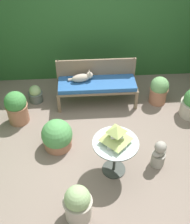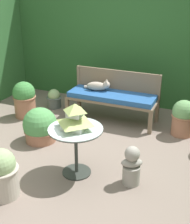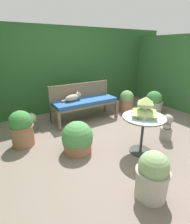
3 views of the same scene
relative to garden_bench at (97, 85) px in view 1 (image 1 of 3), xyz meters
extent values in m
plane|color=#75665B|center=(0.05, -1.17, -0.43)|extent=(30.00, 30.00, 0.00)
cube|color=#285628|center=(0.05, 1.41, 0.66)|extent=(6.40, 0.98, 2.18)
cube|color=brown|center=(-0.76, -0.25, -0.24)|extent=(0.06, 0.06, 0.39)
cube|color=brown|center=(0.76, -0.25, -0.24)|extent=(0.06, 0.06, 0.39)
cube|color=brown|center=(-0.76, 0.25, -0.24)|extent=(0.06, 0.06, 0.39)
cube|color=brown|center=(0.76, 0.25, -0.24)|extent=(0.06, 0.06, 0.39)
cube|color=brown|center=(0.00, 0.00, -0.03)|extent=(1.57, 0.55, 0.04)
cube|color=#23518E|center=(0.00, 0.00, 0.04)|extent=(1.51, 0.51, 0.09)
cube|color=brown|center=(-0.76, 0.26, 0.00)|extent=(0.06, 0.06, 0.86)
cube|color=brown|center=(0.76, 0.26, 0.00)|extent=(0.06, 0.06, 0.86)
cube|color=brown|center=(0.00, 0.26, 0.24)|extent=(1.51, 0.04, 0.37)
ellipsoid|color=#A89989|center=(-0.31, 0.05, 0.16)|extent=(0.38, 0.22, 0.16)
sphere|color=#A89989|center=(-0.14, 0.08, 0.19)|extent=(0.13, 0.13, 0.13)
cone|color=#A89989|center=(-0.15, 0.11, 0.27)|extent=(0.05, 0.05, 0.06)
cone|color=#A89989|center=(-0.13, 0.04, 0.27)|extent=(0.05, 0.05, 0.06)
cylinder|color=#A89989|center=(-0.46, 0.08, 0.11)|extent=(0.21, 0.09, 0.05)
cylinder|color=#2D332D|center=(0.15, -1.72, -0.42)|extent=(0.38, 0.38, 0.02)
cylinder|color=#2D332D|center=(0.15, -1.72, -0.12)|extent=(0.04, 0.04, 0.64)
cylinder|color=silver|center=(0.15, -1.72, 0.21)|extent=(0.69, 0.69, 0.01)
torus|color=#2D332D|center=(0.15, -1.72, 0.20)|extent=(0.69, 0.69, 0.02)
cube|color=#B2BCA8|center=(0.15, -1.72, 0.25)|extent=(0.28, 0.28, 0.07)
pyramid|color=#A8BC66|center=(0.15, -1.72, 0.33)|extent=(0.38, 0.38, 0.10)
cube|color=#B2BCA8|center=(0.15, -1.72, 0.41)|extent=(0.17, 0.17, 0.06)
pyramid|color=#A8BC66|center=(0.15, -1.72, 0.49)|extent=(0.23, 0.23, 0.10)
cylinder|color=gray|center=(0.87, -1.65, -0.31)|extent=(0.22, 0.22, 0.24)
ellipsoid|color=gray|center=(0.87, -1.65, -0.14)|extent=(0.30, 0.26, 0.10)
sphere|color=gray|center=(0.87, -1.65, -0.01)|extent=(0.19, 0.19, 0.19)
cylinder|color=#9E664C|center=(-1.52, -0.45, -0.24)|extent=(0.38, 0.38, 0.39)
torus|color=#9E664C|center=(-1.52, -0.45, -0.06)|extent=(0.42, 0.42, 0.03)
sphere|color=#3D7F3D|center=(-1.52, -0.45, 0.03)|extent=(0.40, 0.40, 0.40)
cylinder|color=#9E664C|center=(-0.76, -1.14, -0.34)|extent=(0.47, 0.47, 0.18)
torus|color=#9E664C|center=(-0.76, -1.14, -0.26)|extent=(0.51, 0.51, 0.03)
sphere|color=#4C8E4C|center=(-0.76, -1.14, -0.16)|extent=(0.53, 0.53, 0.53)
cylinder|color=#9E664C|center=(1.24, -0.06, -0.26)|extent=(0.34, 0.34, 0.34)
torus|color=#9E664C|center=(1.24, -0.06, -0.11)|extent=(0.38, 0.38, 0.03)
sphere|color=#66995B|center=(1.24, -0.06, -0.03)|extent=(0.37, 0.37, 0.37)
cylinder|color=#ADA393|center=(-0.44, -2.46, -0.25)|extent=(0.37, 0.37, 0.37)
torus|color=#ADA393|center=(-0.44, -2.46, -0.08)|extent=(0.41, 0.41, 0.03)
sphere|color=#89A870|center=(-0.44, -2.46, 0.00)|extent=(0.35, 0.35, 0.35)
cylinder|color=#4C5651|center=(-1.25, 0.13, -0.33)|extent=(0.27, 0.27, 0.21)
torus|color=#4C5651|center=(-1.25, 0.13, -0.23)|extent=(0.30, 0.30, 0.03)
sphere|color=#89A870|center=(-1.25, 0.13, -0.18)|extent=(0.24, 0.24, 0.24)
camera|label=1|loc=(-0.34, -4.46, 3.28)|focal=45.00mm
camera|label=2|loc=(1.72, -4.80, 1.93)|focal=50.00mm
camera|label=3|loc=(-1.85, -3.51, 1.27)|focal=28.00mm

